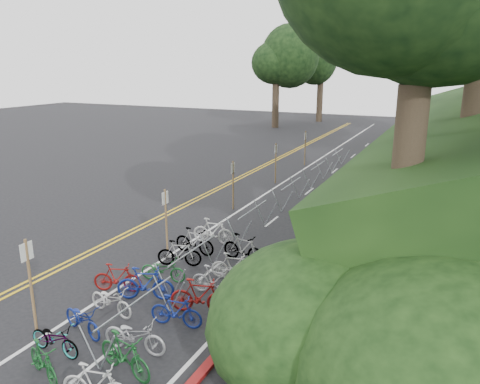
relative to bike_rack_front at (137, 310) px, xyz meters
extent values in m
plane|color=black|center=(-3.37, 0.56, -0.82)|extent=(120.00, 120.00, 0.00)
cube|color=gold|center=(-5.52, 10.56, -0.82)|extent=(0.12, 80.00, 0.01)
cube|color=gold|center=(-5.22, 10.56, -0.82)|extent=(0.12, 80.00, 0.01)
cube|color=silver|center=(-2.37, 10.56, -0.82)|extent=(0.12, 80.00, 0.01)
cube|color=silver|center=(1.83, 10.56, -0.82)|extent=(0.12, 80.00, 0.01)
cube|color=silver|center=(-0.27, -1.44, -0.82)|extent=(0.10, 1.60, 0.01)
cube|color=silver|center=(-0.27, 4.56, -0.82)|extent=(0.10, 1.60, 0.01)
cube|color=silver|center=(-0.27, 10.56, -0.82)|extent=(0.10, 1.60, 0.01)
cube|color=silver|center=(-0.27, 16.56, -0.82)|extent=(0.10, 1.60, 0.01)
cube|color=silver|center=(-0.27, 22.56, -0.82)|extent=(0.10, 1.60, 0.01)
cube|color=silver|center=(-0.27, 28.56, -0.82)|extent=(0.10, 1.60, 0.01)
cube|color=silver|center=(-0.27, 34.56, -0.82)|extent=(0.10, 1.60, 0.01)
cube|color=maroon|center=(2.33, 12.56, -0.77)|extent=(0.25, 28.00, 0.10)
cube|color=#382819|center=(3.03, 22.56, -0.74)|extent=(1.40, 44.00, 0.16)
ellipsoid|color=#284C19|center=(3.83, 3.56, 0.22)|extent=(2.00, 2.80, 1.60)
ellipsoid|color=#284C19|center=(4.63, 8.56, 0.73)|extent=(2.60, 3.64, 2.08)
ellipsoid|color=#284C19|center=(5.83, 14.56, 1.17)|extent=(2.20, 3.08, 1.76)
ellipsoid|color=#284C19|center=(4.43, 20.56, 0.74)|extent=(3.00, 4.20, 2.40)
ellipsoid|color=#284C19|center=(5.13, 26.56, 0.90)|extent=(2.40, 3.36, 1.92)
ellipsoid|color=#284C19|center=(6.43, 30.56, 1.59)|extent=(2.80, 3.92, 2.24)
ellipsoid|color=#284C19|center=(3.63, 6.56, 0.08)|extent=(1.80, 2.52, 1.44)
ellipsoid|color=#284C19|center=(6.63, 18.56, 1.78)|extent=(3.20, 4.48, 2.56)
ellipsoid|color=black|center=(4.63, 1.06, 0.39)|extent=(5.28, 6.16, 3.52)
ellipsoid|color=black|center=(7.63, 0.06, 0.61)|extent=(6.24, 7.28, 4.16)
cylinder|color=#2D2319|center=(6.13, 3.56, 3.11)|extent=(0.79, 0.79, 5.46)
cylinder|color=#2D2319|center=(7.63, 12.56, 4.83)|extent=(0.84, 0.84, 6.30)
cylinder|color=#2D2319|center=(-12.37, 42.56, 1.91)|extent=(0.79, 0.79, 5.46)
ellipsoid|color=black|center=(-12.37, 42.56, 6.88)|extent=(7.47, 7.47, 7.09)
cylinder|color=#2D2319|center=(-9.37, 50.56, 1.70)|extent=(0.77, 0.77, 5.04)
ellipsoid|color=black|center=(-9.37, 50.56, 6.18)|extent=(6.53, 6.53, 6.21)
cylinder|color=#959AA4|center=(0.00, 0.00, 0.26)|extent=(0.05, 3.26, 0.05)
cylinder|color=#959AA4|center=(-0.28, -1.53, -0.28)|extent=(0.55, 0.04, 1.06)
cylinder|color=#959AA4|center=(0.28, -1.53, -0.28)|extent=(0.55, 0.04, 1.06)
cylinder|color=#959AA4|center=(-0.28, 1.53, -0.28)|extent=(0.55, 0.04, 1.06)
cylinder|color=#959AA4|center=(0.28, 1.53, -0.28)|extent=(0.55, 0.04, 1.06)
cylinder|color=#959AA4|center=(-0.37, 3.56, 0.33)|extent=(0.05, 3.00, 0.05)
cylinder|color=#959AA4|center=(-0.65, 2.16, -0.25)|extent=(0.58, 0.04, 1.13)
cylinder|color=#959AA4|center=(-0.09, 2.16, -0.25)|extent=(0.58, 0.04, 1.13)
cylinder|color=#959AA4|center=(-0.65, 4.96, -0.25)|extent=(0.58, 0.04, 1.13)
cylinder|color=#959AA4|center=(-0.09, 4.96, -0.25)|extent=(0.58, 0.04, 1.13)
cylinder|color=#959AA4|center=(-0.37, 8.56, 0.33)|extent=(0.05, 3.00, 0.05)
cylinder|color=#959AA4|center=(-0.65, 7.16, -0.25)|extent=(0.58, 0.04, 1.13)
cylinder|color=#959AA4|center=(-0.09, 7.16, -0.25)|extent=(0.58, 0.04, 1.13)
cylinder|color=#959AA4|center=(-0.65, 9.96, -0.25)|extent=(0.58, 0.04, 1.13)
cylinder|color=#959AA4|center=(-0.09, 9.96, -0.25)|extent=(0.58, 0.04, 1.13)
cylinder|color=#959AA4|center=(-0.37, 13.56, 0.33)|extent=(0.05, 3.00, 0.05)
cylinder|color=#959AA4|center=(-0.65, 12.16, -0.25)|extent=(0.58, 0.04, 1.13)
cylinder|color=#959AA4|center=(-0.09, 12.16, -0.25)|extent=(0.58, 0.04, 1.13)
cylinder|color=#959AA4|center=(-0.65, 14.96, -0.25)|extent=(0.58, 0.04, 1.13)
cylinder|color=#959AA4|center=(-0.09, 14.96, -0.25)|extent=(0.58, 0.04, 1.13)
cylinder|color=#959AA4|center=(-0.37, 18.56, 0.33)|extent=(0.05, 3.00, 0.05)
cylinder|color=#959AA4|center=(-0.65, 17.16, -0.25)|extent=(0.58, 0.04, 1.13)
cylinder|color=#959AA4|center=(-0.09, 17.16, -0.25)|extent=(0.58, 0.04, 1.13)
cylinder|color=#959AA4|center=(-0.65, 19.96, -0.25)|extent=(0.58, 0.04, 1.13)
cylinder|color=#959AA4|center=(-0.09, 19.96, -0.25)|extent=(0.58, 0.04, 1.13)
cylinder|color=#959AA4|center=(-0.37, 23.56, 0.33)|extent=(0.05, 3.00, 0.05)
cylinder|color=#959AA4|center=(-0.65, 22.16, -0.25)|extent=(0.58, 0.04, 1.13)
cylinder|color=#959AA4|center=(-0.09, 22.16, -0.25)|extent=(0.58, 0.04, 1.13)
cylinder|color=#959AA4|center=(-0.65, 24.96, -0.25)|extent=(0.58, 0.04, 1.13)
cylinder|color=#959AA4|center=(-0.09, 24.96, -0.25)|extent=(0.58, 0.04, 1.13)
cylinder|color=brown|center=(-2.80, -0.90, 0.53)|extent=(0.08, 0.08, 2.69)
cube|color=silver|center=(-2.80, -0.90, 1.52)|extent=(0.02, 0.40, 0.50)
cylinder|color=brown|center=(-2.77, 5.56, 0.43)|extent=(0.08, 0.08, 2.50)
cube|color=silver|center=(-2.77, 5.56, 1.33)|extent=(0.02, 0.40, 0.50)
cylinder|color=brown|center=(-2.77, 11.56, 0.43)|extent=(0.08, 0.08, 2.50)
cube|color=silver|center=(-2.77, 11.56, 1.33)|extent=(0.02, 0.40, 0.50)
cylinder|color=brown|center=(-2.77, 17.56, 0.43)|extent=(0.08, 0.08, 2.50)
cube|color=silver|center=(-2.77, 17.56, 1.33)|extent=(0.02, 0.40, 0.50)
cylinder|color=brown|center=(-2.77, 23.56, 0.43)|extent=(0.08, 0.08, 2.50)
cube|color=silver|center=(-2.77, 23.56, 1.33)|extent=(0.02, 0.40, 0.50)
imported|color=maroon|center=(-2.22, 1.89, -0.34)|extent=(0.94, 1.67, 0.97)
imported|color=#144C1E|center=(-0.93, -2.34, -0.36)|extent=(0.97, 1.59, 0.93)
imported|color=beige|center=(0.76, -2.46, -0.33)|extent=(0.78, 1.68, 0.97)
imported|color=slate|center=(-1.46, -1.48, -0.40)|extent=(0.60, 1.61, 0.84)
imported|color=#144C1E|center=(0.68, -1.40, -0.29)|extent=(0.87, 1.84, 1.07)
imported|color=navy|center=(-1.48, -0.48, -0.38)|extent=(1.02, 1.76, 0.88)
imported|color=#9E9EA3|center=(0.33, -0.55, -0.36)|extent=(0.78, 1.82, 0.93)
imported|color=beige|center=(-1.48, 0.70, -0.39)|extent=(0.78, 1.70, 0.86)
imported|color=navy|center=(0.63, 0.92, -0.35)|extent=(0.65, 1.61, 0.94)
imported|color=navy|center=(-1.08, 1.83, -0.28)|extent=(1.15, 1.87, 1.09)
imported|color=maroon|center=(0.86, 1.85, -0.28)|extent=(0.97, 1.88, 1.09)
imported|color=#144C1E|center=(-1.34, 3.17, -0.40)|extent=(0.85, 1.68, 0.84)
imported|color=#9E9EA3|center=(0.72, 3.03, -0.33)|extent=(0.48, 1.63, 0.98)
imported|color=slate|center=(-1.50, 4.46, -0.33)|extent=(0.97, 1.70, 0.99)
imported|color=beige|center=(0.76, 4.32, -0.35)|extent=(0.78, 1.63, 0.94)
imported|color=slate|center=(-1.57, 5.67, -0.30)|extent=(0.57, 1.75, 1.04)
imported|color=slate|center=(0.45, 5.79, -0.29)|extent=(0.79, 1.83, 1.06)
imported|color=beige|center=(-1.44, 6.95, -0.29)|extent=(0.66, 1.81, 1.07)
camera|label=1|loc=(7.23, -8.94, 6.31)|focal=35.00mm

